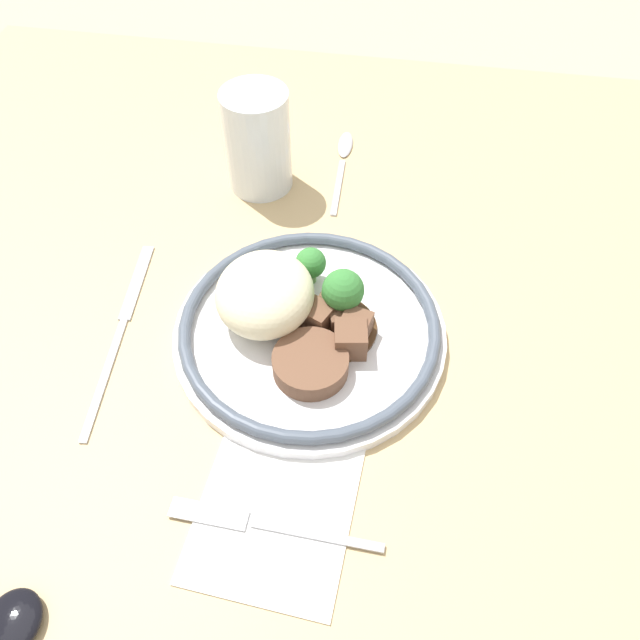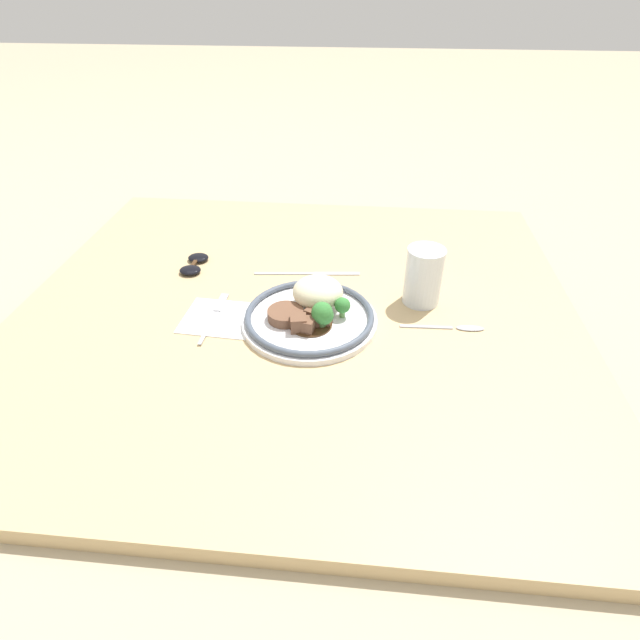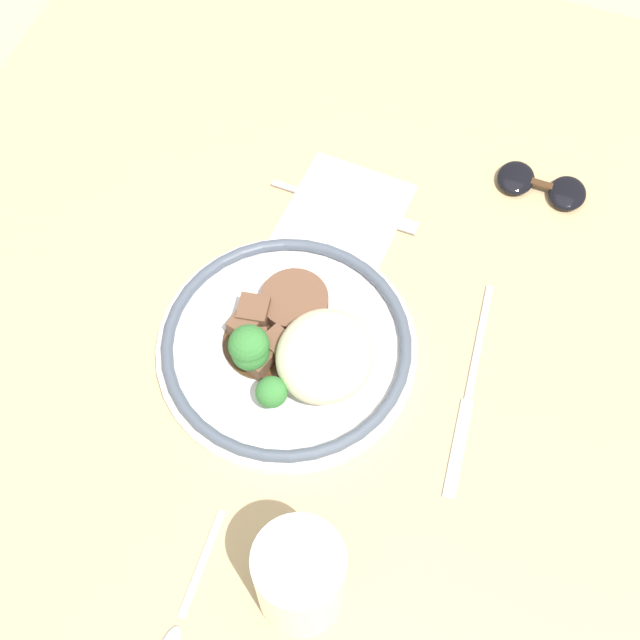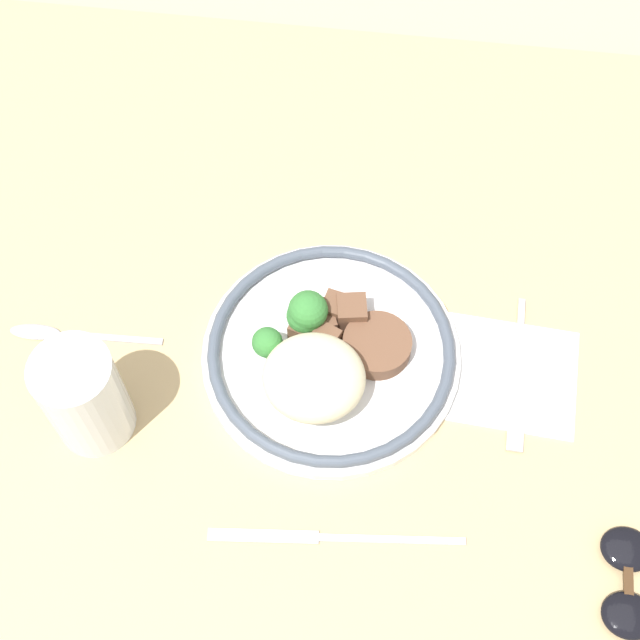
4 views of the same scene
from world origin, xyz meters
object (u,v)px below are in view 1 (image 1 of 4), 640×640
at_px(fork, 254,523).
at_px(knife, 122,326).
at_px(juice_glass, 258,145).
at_px(plate, 303,320).
at_px(spoon, 344,155).

distance_m(fork, knife, 0.24).
xyz_separation_m(juice_glass, knife, (-0.23, 0.09, -0.05)).
height_order(fork, knife, fork).
height_order(plate, fork, plate).
bearing_deg(juice_glass, fork, -167.96).
relative_size(knife, spoon, 1.48).
xyz_separation_m(juice_glass, fork, (-0.40, -0.09, -0.05)).
relative_size(plate, knife, 1.10).
height_order(juice_glass, knife, juice_glass).
distance_m(fork, spoon, 0.47).
height_order(plate, knife, plate).
distance_m(juice_glass, knife, 0.25).
bearing_deg(fork, spoon, -88.73).
bearing_deg(spoon, knife, 147.77).
height_order(plate, spoon, plate).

